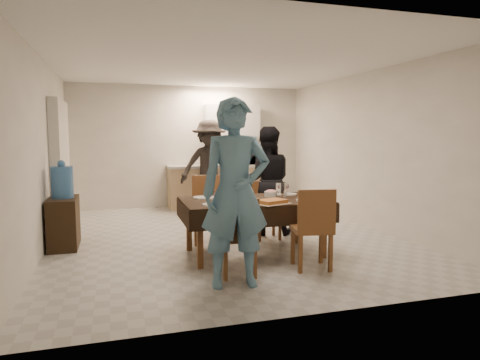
{
  "coord_description": "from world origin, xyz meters",
  "views": [
    {
      "loc": [
        -1.6,
        -6.23,
        1.55
      ],
      "look_at": [
        0.16,
        -0.3,
        0.9
      ],
      "focal_mm": 32.0,
      "sensor_mm": 36.0,
      "label": 1
    }
  ],
  "objects_px": {
    "dining_table": "(254,202)",
    "console": "(64,223)",
    "microwave": "(248,157)",
    "savoury_tart": "(272,202)",
    "person_near": "(236,193)",
    "water_pitcher": "(281,191)",
    "wine_bottle": "(249,188)",
    "water_jug": "(62,182)",
    "person_far": "(266,181)",
    "person_kitchen": "(210,166)"
  },
  "relations": [
    {
      "from": "wine_bottle",
      "to": "person_far",
      "type": "xyz_separation_m",
      "value": [
        0.6,
        1.0,
        -0.03
      ]
    },
    {
      "from": "dining_table",
      "to": "water_pitcher",
      "type": "height_order",
      "value": "water_pitcher"
    },
    {
      "from": "person_near",
      "to": "person_kitchen",
      "type": "xyz_separation_m",
      "value": [
        0.69,
        4.34,
        -0.04
      ]
    },
    {
      "from": "console",
      "to": "microwave",
      "type": "relative_size",
      "value": 1.32
    },
    {
      "from": "dining_table",
      "to": "console",
      "type": "relative_size",
      "value": 2.49
    },
    {
      "from": "wine_bottle",
      "to": "savoury_tart",
      "type": "bearing_deg",
      "value": -70.77
    },
    {
      "from": "dining_table",
      "to": "person_far",
      "type": "bearing_deg",
      "value": 63.13
    },
    {
      "from": "water_pitcher",
      "to": "water_jug",
      "type": "bearing_deg",
      "value": 157.87
    },
    {
      "from": "dining_table",
      "to": "microwave",
      "type": "relative_size",
      "value": 3.28
    },
    {
      "from": "water_jug",
      "to": "savoury_tart",
      "type": "bearing_deg",
      "value": -30.06
    },
    {
      "from": "wine_bottle",
      "to": "person_near",
      "type": "height_order",
      "value": "person_near"
    },
    {
      "from": "water_pitcher",
      "to": "microwave",
      "type": "relative_size",
      "value": 0.37
    },
    {
      "from": "dining_table",
      "to": "savoury_tart",
      "type": "bearing_deg",
      "value": -74.48
    },
    {
      "from": "person_far",
      "to": "person_kitchen",
      "type": "height_order",
      "value": "person_kitchen"
    },
    {
      "from": "console",
      "to": "person_near",
      "type": "height_order",
      "value": "person_near"
    },
    {
      "from": "dining_table",
      "to": "console",
      "type": "height_order",
      "value": "dining_table"
    },
    {
      "from": "microwave",
      "to": "person_near",
      "type": "distance_m",
      "value": 5.06
    },
    {
      "from": "wine_bottle",
      "to": "person_far",
      "type": "relative_size",
      "value": 0.17
    },
    {
      "from": "dining_table",
      "to": "wine_bottle",
      "type": "bearing_deg",
      "value": 135.78
    },
    {
      "from": "savoury_tart",
      "to": "dining_table",
      "type": "bearing_deg",
      "value": 104.74
    },
    {
      "from": "person_near",
      "to": "person_far",
      "type": "xyz_separation_m",
      "value": [
        1.1,
        2.1,
        -0.12
      ]
    },
    {
      "from": "microwave",
      "to": "person_far",
      "type": "xyz_separation_m",
      "value": [
        -0.55,
        -2.69,
        -0.23
      ]
    },
    {
      "from": "console",
      "to": "water_pitcher",
      "type": "bearing_deg",
      "value": -22.13
    },
    {
      "from": "console",
      "to": "savoury_tart",
      "type": "relative_size",
      "value": 1.92
    },
    {
      "from": "microwave",
      "to": "person_far",
      "type": "height_order",
      "value": "person_far"
    },
    {
      "from": "console",
      "to": "microwave",
      "type": "bearing_deg",
      "value": 37.23
    },
    {
      "from": "dining_table",
      "to": "water_pitcher",
      "type": "bearing_deg",
      "value": -7.35
    },
    {
      "from": "water_jug",
      "to": "person_far",
      "type": "height_order",
      "value": "person_far"
    },
    {
      "from": "console",
      "to": "water_pitcher",
      "type": "xyz_separation_m",
      "value": [
        2.76,
        -1.12,
        0.48
      ]
    },
    {
      "from": "water_jug",
      "to": "person_kitchen",
      "type": "xyz_separation_m",
      "value": [
        2.55,
        2.21,
        0.02
      ]
    },
    {
      "from": "wine_bottle",
      "to": "microwave",
      "type": "relative_size",
      "value": 0.52
    },
    {
      "from": "water_pitcher",
      "to": "microwave",
      "type": "bearing_deg",
      "value": 78.85
    },
    {
      "from": "water_pitcher",
      "to": "microwave",
      "type": "xyz_separation_m",
      "value": [
        0.75,
        3.79,
        0.24
      ]
    },
    {
      "from": "dining_table",
      "to": "water_pitcher",
      "type": "xyz_separation_m",
      "value": [
        0.35,
        -0.05,
        0.14
      ]
    },
    {
      "from": "microwave",
      "to": "person_far",
      "type": "bearing_deg",
      "value": 78.51
    },
    {
      "from": "savoury_tart",
      "to": "person_near",
      "type": "distance_m",
      "value": 0.96
    },
    {
      "from": "person_kitchen",
      "to": "savoury_tart",
      "type": "bearing_deg",
      "value": -90.6
    },
    {
      "from": "savoury_tart",
      "to": "person_near",
      "type": "relative_size",
      "value": 0.2
    },
    {
      "from": "wine_bottle",
      "to": "person_kitchen",
      "type": "bearing_deg",
      "value": 86.67
    },
    {
      "from": "console",
      "to": "person_near",
      "type": "xyz_separation_m",
      "value": [
        1.86,
        -2.12,
        0.62
      ]
    },
    {
      "from": "water_jug",
      "to": "person_far",
      "type": "distance_m",
      "value": 2.96
    },
    {
      "from": "wine_bottle",
      "to": "person_far",
      "type": "height_order",
      "value": "person_far"
    },
    {
      "from": "water_pitcher",
      "to": "microwave",
      "type": "height_order",
      "value": "microwave"
    },
    {
      "from": "console",
      "to": "microwave",
      "type": "distance_m",
      "value": 4.46
    },
    {
      "from": "wine_bottle",
      "to": "savoury_tart",
      "type": "height_order",
      "value": "wine_bottle"
    },
    {
      "from": "wine_bottle",
      "to": "water_jug",
      "type": "bearing_deg",
      "value": 156.58
    },
    {
      "from": "wine_bottle",
      "to": "water_pitcher",
      "type": "bearing_deg",
      "value": -14.04
    },
    {
      "from": "water_jug",
      "to": "wine_bottle",
      "type": "relative_size",
      "value": 1.49
    },
    {
      "from": "console",
      "to": "person_near",
      "type": "distance_m",
      "value": 2.89
    },
    {
      "from": "console",
      "to": "person_kitchen",
      "type": "relative_size",
      "value": 0.4
    }
  ]
}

